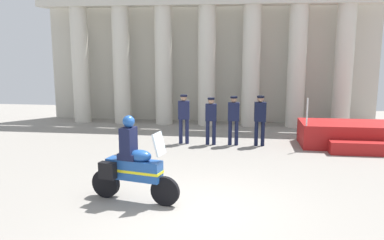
{
  "coord_description": "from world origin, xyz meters",
  "views": [
    {
      "loc": [
        1.0,
        -7.71,
        3.32
      ],
      "look_at": [
        -0.33,
        2.95,
        1.34
      ],
      "focal_mm": 37.08,
      "sensor_mm": 36.0,
      "label": 1
    }
  ],
  "objects": [
    {
      "name": "officer_in_row_1",
      "position": [
        -0.01,
        5.6,
        0.96
      ],
      "size": [
        0.39,
        0.24,
        1.63
      ],
      "rotation": [
        0.0,
        0.0,
        3.2
      ],
      "color": "#141938",
      "rests_on": "ground_plane"
    },
    {
      "name": "colonnade_backdrop",
      "position": [
        -0.48,
        9.68,
        3.04
      ],
      "size": [
        14.57,
        1.6,
        5.67
      ],
      "color": "beige",
      "rests_on": "ground_plane"
    },
    {
      "name": "reviewing_stand",
      "position": [
        4.75,
        5.89,
        0.39
      ],
      "size": [
        3.4,
        2.1,
        1.71
      ],
      "color": "#A51919",
      "rests_on": "ground_plane"
    },
    {
      "name": "officer_in_row_3",
      "position": [
        1.65,
        5.64,
        1.01
      ],
      "size": [
        0.39,
        0.24,
        1.72
      ],
      "rotation": [
        0.0,
        0.0,
        3.2
      ],
      "color": "black",
      "rests_on": "ground_plane"
    },
    {
      "name": "officer_in_row_2",
      "position": [
        0.76,
        5.63,
        1.0
      ],
      "size": [
        0.39,
        0.24,
        1.69
      ],
      "rotation": [
        0.0,
        0.0,
        3.2
      ],
      "color": "#141938",
      "rests_on": "ground_plane"
    },
    {
      "name": "ground_plane",
      "position": [
        0.0,
        0.0,
        0.0
      ],
      "size": [
        28.0,
        28.0,
        0.0
      ],
      "primitive_type": "plane",
      "color": "gray"
    },
    {
      "name": "officer_in_row_0",
      "position": [
        -0.95,
        5.64,
        1.01
      ],
      "size": [
        0.39,
        0.24,
        1.71
      ],
      "rotation": [
        0.0,
        0.0,
        3.2
      ],
      "color": "#191E42",
      "rests_on": "ground_plane"
    },
    {
      "name": "motorcycle_with_rider",
      "position": [
        -1.32,
        0.3,
        0.79
      ],
      "size": [
        2.06,
        0.85,
        1.9
      ],
      "rotation": [
        0.0,
        0.0,
        -0.23
      ],
      "color": "black",
      "rests_on": "ground_plane"
    }
  ]
}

